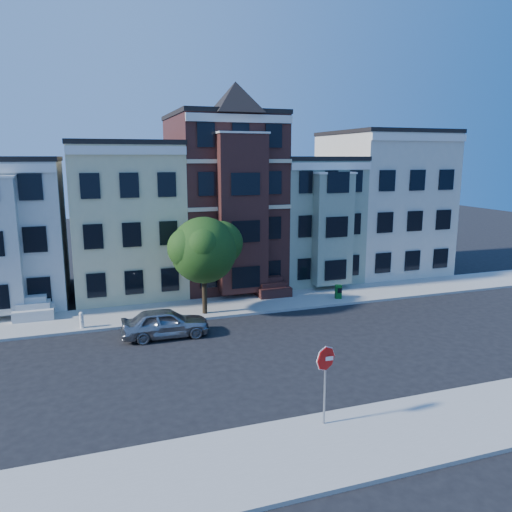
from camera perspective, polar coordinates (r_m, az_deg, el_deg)
name	(u,v)px	position (r m, az deg, el deg)	size (l,w,h in m)	color
ground	(302,350)	(24.86, 5.30, -10.67)	(120.00, 120.00, 0.00)	black
far_sidewalk	(251,304)	(31.88, -0.62, -5.50)	(60.00, 4.00, 0.15)	#9E9B93
near_sidewalk	(399,433)	(18.57, 16.04, -18.87)	(60.00, 4.00, 0.15)	#9E9B93
house_yellow	(125,220)	(35.83, -14.71, 4.05)	(7.00, 9.00, 10.00)	beige
house_brown	(223,202)	(36.90, -3.83, 6.16)	(7.00, 9.00, 12.00)	#3B1A17
house_green	(303,219)	(39.25, 5.42, 4.23)	(6.00, 9.00, 9.00)	gray
house_cream	(381,204)	(42.50, 14.12, 5.84)	(8.00, 9.00, 11.00)	beige
street_tree	(204,255)	(29.08, -6.00, 0.16)	(6.10, 6.10, 7.09)	#265414
parked_car	(165,323)	(26.63, -10.33, -7.53)	(1.82, 4.51, 1.54)	gray
newspaper_box	(338,292)	(33.17, 9.39, -4.05)	(0.40, 0.35, 0.89)	#0C551B
fire_hydrant	(82,321)	(28.84, -19.29, -7.07)	(0.25, 0.25, 0.71)	beige
stop_sign	(325,380)	(17.72, 7.88, -13.91)	(0.88, 0.12, 3.21)	#B80706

